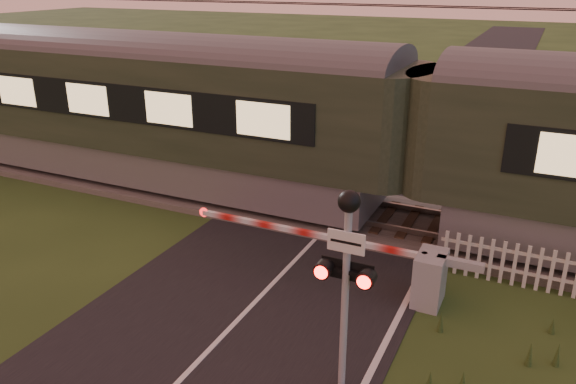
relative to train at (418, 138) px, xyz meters
The scene contains 7 objects.
ground 7.21m from the train, 106.89° to the right, with size 160.00×160.00×0.00m, color #263B16.
road 7.41m from the train, 106.20° to the right, with size 6.00×140.00×0.03m.
track_bed 3.08m from the train, behind, with size 140.00×3.40×0.39m.
train is the anchor object (origin of this frame).
boom_gate 3.91m from the train, 75.09° to the right, with size 6.37×0.84×1.12m.
crossing_signal 6.45m from the train, 85.99° to the right, with size 0.86×0.35×3.39m.
picket_fence 4.04m from the train, 32.26° to the right, with size 3.81×0.08×0.97m.
Camera 1 is at (4.73, -6.85, 6.20)m, focal length 35.00 mm.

